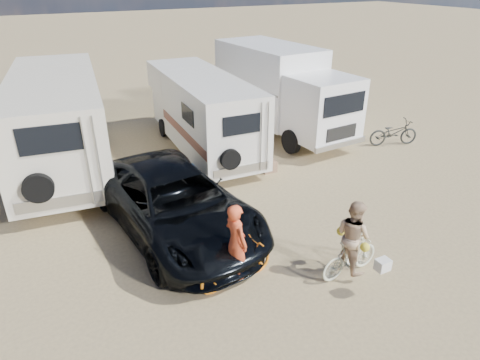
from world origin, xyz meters
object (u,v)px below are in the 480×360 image
rv_left (59,124)px  bike_woman (350,256)px  box_truck (283,91)px  rider_man (236,249)px  bike_man (236,264)px  cooler (193,172)px  bike_parked (394,133)px  crate (268,166)px  dark_suv (175,203)px  rider_woman (352,243)px  rv_main (202,114)px

rv_left → bike_woman: size_ratio=5.24×
box_truck → bike_woman: size_ratio=4.47×
bike_woman → rider_man: rider_man is taller
bike_man → cooler: bearing=-20.5°
bike_parked → crate: bike_parked is taller
rv_left → bike_man: bearing=-66.2°
box_truck → dark_suv: size_ratio=1.17×
bike_woman → rider_woman: (0.00, 0.00, 0.36)m
bike_man → crate: size_ratio=3.78×
box_truck → rider_man: 9.80m
dark_suv → bike_parked: 9.64m
rider_man → rv_main: bearing=-26.3°
rv_main → rider_woman: bearing=-87.0°
cooler → crate: size_ratio=1.13×
dark_suv → box_truck: bearing=32.5°
rv_main → box_truck: bearing=8.8°
bike_man → bike_parked: bearing=-72.4°
bike_man → bike_parked: (9.03, 4.39, 0.03)m
box_truck → crate: bearing=-132.6°
rv_left → cooler: (3.53, -2.81, -1.32)m
bike_man → bike_woman: 2.50m
bike_parked → rider_man: bearing=134.4°
bike_parked → crate: 5.50m
rv_main → dark_suv: rv_main is taller
rv_left → cooler: size_ratio=15.05×
box_truck → crate: size_ratio=14.55×
bike_woman → cooler: bike_woman is taller
rider_woman → crate: (1.21, 5.46, -0.64)m
bike_man → dark_suv: bearing=1.2°
rider_man → crate: bearing=-46.1°
bike_parked → dark_suv: bearing=119.7°
box_truck → bike_man: bearing=-131.9°
bike_man → rv_left: bearing=8.3°
dark_suv → rider_woman: 4.40m
rv_left → dark_suv: rv_left is taller
dark_suv → rider_woman: bearing=-57.1°
rider_man → cooler: rider_man is taller
rv_left → dark_suv: bearing=-63.1°
rider_man → rider_woman: bearing=-119.3°
rv_main → rider_man: (-2.37, -7.31, -0.52)m
rider_woman → rider_man: bearing=65.5°
dark_suv → bike_woman: size_ratio=3.81×
cooler → bike_woman: bearing=-79.7°
rider_woman → crate: 5.63m
rider_woman → rv_left: bearing=24.3°
bike_woman → crate: (1.21, 5.46, -0.27)m
rv_left → crate: rv_left is taller
bike_man → cooler: (1.13, 5.24, -0.26)m
rv_main → bike_parked: (6.65, -2.92, -0.89)m
rv_left → dark_suv: 5.92m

